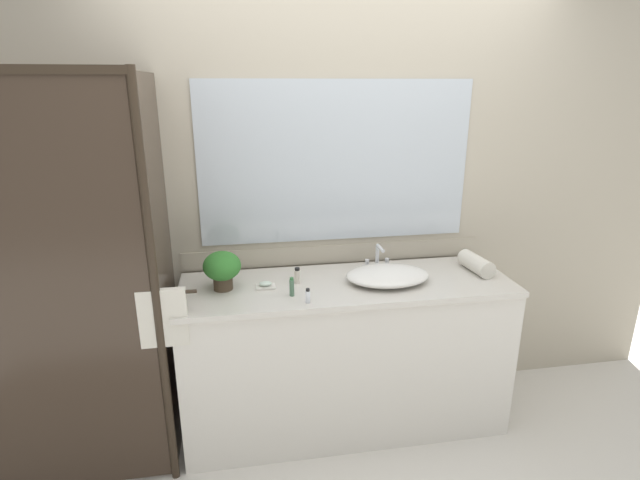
{
  "coord_description": "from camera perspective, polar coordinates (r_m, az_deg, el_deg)",
  "views": [
    {
      "loc": [
        -0.56,
        -2.39,
        1.93
      ],
      "look_at": [
        -0.15,
        0.0,
        1.15
      ],
      "focal_mm": 27.36,
      "sensor_mm": 36.0,
      "label": 1
    }
  ],
  "objects": [
    {
      "name": "amenity_bottle_body_wash",
      "position": [
        2.48,
        -3.32,
        -5.52
      ],
      "size": [
        0.02,
        0.02,
        0.1
      ],
      "color": "#4C7056",
      "rests_on": "vanity_cabinet"
    },
    {
      "name": "amenity_bottle_shampoo",
      "position": [
        2.63,
        -2.67,
        -4.2
      ],
      "size": [
        0.03,
        0.03,
        0.09
      ],
      "color": "silver",
      "rests_on": "vanity_cabinet"
    },
    {
      "name": "faucet",
      "position": [
        2.84,
        6.74,
        -2.45
      ],
      "size": [
        0.17,
        0.13,
        0.15
      ],
      "color": "silver",
      "rests_on": "vanity_cabinet"
    },
    {
      "name": "rolled_towel_near_edge",
      "position": [
        2.92,
        17.79,
        -2.65
      ],
      "size": [
        0.12,
        0.25,
        0.1
      ],
      "primitive_type": "cylinder",
      "rotation": [
        1.57,
        0.0,
        0.11
      ],
      "color": "silver",
      "rests_on": "vanity_cabinet"
    },
    {
      "name": "ground_plane",
      "position": [
        3.12,
        2.9,
        -20.4
      ],
      "size": [
        8.0,
        8.0,
        0.0
      ],
      "primitive_type": "plane",
      "color": "silver"
    },
    {
      "name": "amenity_bottle_lotion",
      "position": [
        2.41,
        -1.44,
        -6.57
      ],
      "size": [
        0.02,
        0.02,
        0.07
      ],
      "color": "silver",
      "rests_on": "vanity_cabinet"
    },
    {
      "name": "vanity_cabinet",
      "position": [
        2.87,
        3.0,
        -13.2
      ],
      "size": [
        1.8,
        0.58,
        0.9
      ],
      "color": "silver",
      "rests_on": "ground_plane"
    },
    {
      "name": "soap_dish",
      "position": [
        2.59,
        -6.38,
        -5.3
      ],
      "size": [
        0.1,
        0.07,
        0.04
      ],
      "color": "silver",
      "rests_on": "vanity_cabinet"
    },
    {
      "name": "wall_back_with_mirror",
      "position": [
        2.86,
        1.8,
        5.2
      ],
      "size": [
        4.4,
        0.06,
        2.6
      ],
      "color": "#B2A893",
      "rests_on": "ground_plane"
    },
    {
      "name": "shower_enclosure",
      "position": [
        2.48,
        -25.89,
        -5.45
      ],
      "size": [
        1.2,
        0.59,
        2.0
      ],
      "color": "#2D2319",
      "rests_on": "ground_plane"
    },
    {
      "name": "potted_plant",
      "position": [
        2.57,
        -11.38,
        -3.19
      ],
      "size": [
        0.2,
        0.2,
        0.21
      ],
      "color": "#473828",
      "rests_on": "vanity_cabinet"
    },
    {
      "name": "sink_basin",
      "position": [
        2.67,
        7.9,
        -4.1
      ],
      "size": [
        0.46,
        0.33,
        0.07
      ],
      "primitive_type": "ellipsoid",
      "color": "white",
      "rests_on": "vanity_cabinet"
    }
  ]
}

